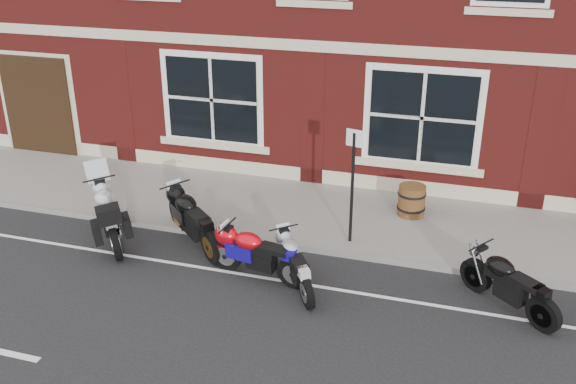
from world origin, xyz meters
name	(u,v)px	position (x,y,z in m)	size (l,w,h in m)	color
ground	(300,290)	(0.00, 0.00, 0.00)	(80.00, 80.00, 0.00)	black
sidewalk	(338,216)	(0.00, 3.00, 0.06)	(30.00, 3.00, 0.12)	slate
kerb	(320,250)	(0.00, 1.42, 0.06)	(30.00, 0.16, 0.12)	slate
moto_touring_silver	(111,212)	(-4.17, 0.75, 0.61)	(1.50, 1.90, 1.50)	black
moto_sport_red	(258,252)	(-0.84, 0.20, 0.52)	(2.01, 0.50, 0.91)	black
moto_sport_black	(194,218)	(-2.47, 1.03, 0.59)	(1.79, 1.62, 1.02)	black
moto_sport_silver	(297,261)	(-0.09, 0.13, 0.49)	(1.12, 1.66, 0.85)	black
moto_naked_black	(509,281)	(3.48, 0.48, 0.52)	(1.62, 1.41, 0.91)	black
barrel_planter	(412,200)	(1.52, 3.40, 0.46)	(0.61, 0.61, 0.67)	#432D12
parking_sign	(353,179)	(0.51, 1.84, 1.46)	(0.32, 0.10, 2.33)	black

